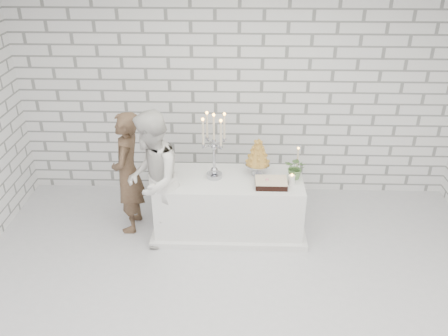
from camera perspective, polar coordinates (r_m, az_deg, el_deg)
ground at (r=5.13m, az=1.35°, el=-16.57°), size 6.00×5.00×0.01m
ceiling at (r=3.72m, az=1.88°, el=18.71°), size 6.00×5.00×0.01m
wall_back at (r=6.51m, az=1.73°, el=9.08°), size 6.00×0.01×3.00m
cake_table at (r=6.04m, az=0.63°, el=-4.36°), size 1.80×0.80×0.75m
groom at (r=6.00m, az=-11.42°, el=-0.58°), size 0.39×0.58×1.58m
bride at (r=5.66m, az=-8.56°, el=-1.47°), size 0.67×0.85×1.70m
candelabra at (r=5.68m, az=-1.20°, el=2.59°), size 0.39×0.39×0.84m
croquembouche at (r=5.84m, az=4.06°, el=1.37°), size 0.34×0.34×0.49m
chocolate_cake at (r=5.69m, az=5.65°, el=-1.79°), size 0.38×0.27×0.08m
pillar_candle at (r=5.74m, az=8.09°, el=-1.41°), size 0.09×0.09×0.12m
extra_taper at (r=5.99m, az=8.78°, el=0.89°), size 0.07×0.07×0.32m
flowers at (r=5.84m, az=8.60°, el=0.03°), size 0.32×0.30×0.29m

